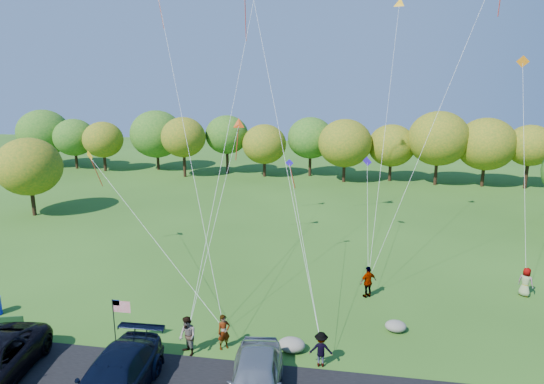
{
  "coord_description": "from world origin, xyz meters",
  "views": [
    {
      "loc": [
        5.91,
        -19.4,
        12.39
      ],
      "look_at": [
        1.59,
        6.0,
        6.03
      ],
      "focal_mm": 32.0,
      "sensor_mm": 36.0,
      "label": 1
    }
  ],
  "objects_px": {
    "minivan_navy": "(114,380)",
    "minivan_silver": "(256,379)",
    "flyer_a": "(224,332)",
    "flyer_b": "(188,336)",
    "flyer_c": "(321,349)",
    "flyer_e": "(526,282)",
    "park_bench": "(4,326)",
    "flyer_d": "(368,282)"
  },
  "relations": [
    {
      "from": "minivan_navy",
      "to": "minivan_silver",
      "type": "xyz_separation_m",
      "value": [
        5.36,
        0.98,
        0.0
      ]
    },
    {
      "from": "minivan_navy",
      "to": "minivan_silver",
      "type": "bearing_deg",
      "value": 8.83
    },
    {
      "from": "flyer_a",
      "to": "flyer_b",
      "type": "distance_m",
      "value": 1.66
    },
    {
      "from": "flyer_c",
      "to": "flyer_e",
      "type": "height_order",
      "value": "flyer_e"
    },
    {
      "from": "minivan_silver",
      "to": "park_bench",
      "type": "distance_m",
      "value": 13.13
    },
    {
      "from": "flyer_a",
      "to": "flyer_b",
      "type": "bearing_deg",
      "value": 168.56
    },
    {
      "from": "flyer_b",
      "to": "flyer_d",
      "type": "height_order",
      "value": "flyer_d"
    },
    {
      "from": "park_bench",
      "to": "flyer_e",
      "type": "bearing_deg",
      "value": 2.06
    },
    {
      "from": "flyer_b",
      "to": "flyer_d",
      "type": "bearing_deg",
      "value": 84.44
    },
    {
      "from": "flyer_a",
      "to": "park_bench",
      "type": "xyz_separation_m",
      "value": [
        -10.7,
        -0.77,
        -0.26
      ]
    },
    {
      "from": "minivan_silver",
      "to": "flyer_d",
      "type": "distance_m",
      "value": 10.8
    },
    {
      "from": "flyer_d",
      "to": "minivan_navy",
      "type": "bearing_deg",
      "value": 12.47
    },
    {
      "from": "minivan_silver",
      "to": "flyer_e",
      "type": "xyz_separation_m",
      "value": [
        13.31,
        11.49,
        -0.08
      ]
    },
    {
      "from": "flyer_a",
      "to": "flyer_b",
      "type": "xyz_separation_m",
      "value": [
        -1.47,
        -0.76,
        0.08
      ]
    },
    {
      "from": "flyer_a",
      "to": "park_bench",
      "type": "height_order",
      "value": "flyer_a"
    },
    {
      "from": "flyer_c",
      "to": "minivan_navy",
      "type": "bearing_deg",
      "value": 21.85
    },
    {
      "from": "minivan_silver",
      "to": "flyer_a",
      "type": "xyz_separation_m",
      "value": [
        -2.17,
        3.34,
        -0.09
      ]
    },
    {
      "from": "minivan_silver",
      "to": "flyer_e",
      "type": "relative_size",
      "value": 3.02
    },
    {
      "from": "minivan_navy",
      "to": "flyer_a",
      "type": "distance_m",
      "value": 5.37
    },
    {
      "from": "minivan_silver",
      "to": "flyer_e",
      "type": "distance_m",
      "value": 17.58
    },
    {
      "from": "flyer_c",
      "to": "park_bench",
      "type": "height_order",
      "value": "flyer_c"
    },
    {
      "from": "flyer_d",
      "to": "flyer_e",
      "type": "xyz_separation_m",
      "value": [
        8.83,
        1.66,
        -0.08
      ]
    },
    {
      "from": "flyer_a",
      "to": "flyer_c",
      "type": "bearing_deg",
      "value": -46.47
    },
    {
      "from": "flyer_b",
      "to": "minivan_silver",
      "type": "bearing_deg",
      "value": 7.32
    },
    {
      "from": "minivan_navy",
      "to": "flyer_b",
      "type": "bearing_deg",
      "value": 62.71
    },
    {
      "from": "flyer_b",
      "to": "flyer_c",
      "type": "relative_size",
      "value": 1.16
    },
    {
      "from": "flyer_b",
      "to": "flyer_c",
      "type": "xyz_separation_m",
      "value": [
        5.96,
        0.15,
        -0.12
      ]
    },
    {
      "from": "flyer_d",
      "to": "flyer_e",
      "type": "distance_m",
      "value": 8.98
    },
    {
      "from": "minivan_navy",
      "to": "flyer_d",
      "type": "bearing_deg",
      "value": 46.21
    },
    {
      "from": "minivan_silver",
      "to": "flyer_e",
      "type": "height_order",
      "value": "minivan_silver"
    },
    {
      "from": "minivan_silver",
      "to": "flyer_c",
      "type": "height_order",
      "value": "minivan_silver"
    },
    {
      "from": "flyer_a",
      "to": "flyer_c",
      "type": "distance_m",
      "value": 4.53
    },
    {
      "from": "minivan_navy",
      "to": "flyer_a",
      "type": "height_order",
      "value": "minivan_navy"
    },
    {
      "from": "minivan_silver",
      "to": "flyer_d",
      "type": "relative_size",
      "value": 2.77
    },
    {
      "from": "flyer_b",
      "to": "park_bench",
      "type": "distance_m",
      "value": 9.23
    },
    {
      "from": "minivan_silver",
      "to": "flyer_c",
      "type": "distance_m",
      "value": 3.59
    },
    {
      "from": "flyer_d",
      "to": "flyer_e",
      "type": "height_order",
      "value": "flyer_d"
    },
    {
      "from": "flyer_a",
      "to": "park_bench",
      "type": "distance_m",
      "value": 10.73
    },
    {
      "from": "flyer_e",
      "to": "park_bench",
      "type": "relative_size",
      "value": 0.9
    },
    {
      "from": "minivan_silver",
      "to": "park_bench",
      "type": "relative_size",
      "value": 2.7
    },
    {
      "from": "minivan_navy",
      "to": "flyer_a",
      "type": "bearing_deg",
      "value": 52.03
    },
    {
      "from": "minivan_navy",
      "to": "flyer_e",
      "type": "xyz_separation_m",
      "value": [
        18.66,
        12.47,
        -0.08
      ]
    }
  ]
}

